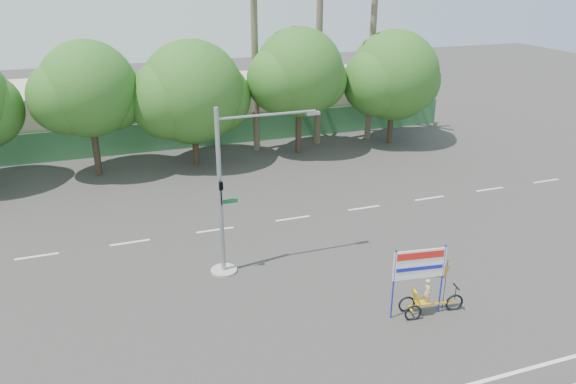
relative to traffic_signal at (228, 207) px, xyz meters
name	(u,v)px	position (x,y,z in m)	size (l,w,h in m)	color
ground	(315,312)	(2.20, -3.98, -2.92)	(120.00, 120.00, 0.00)	#33302D
fence	(201,133)	(2.20, 17.52, -1.92)	(38.00, 0.08, 2.00)	#336B3D
building_left	(47,116)	(-7.80, 22.02, -0.92)	(12.00, 8.00, 4.00)	beige
building_right	(287,100)	(10.20, 22.02, -1.12)	(14.00, 8.00, 3.60)	beige
tree_left	(88,92)	(-4.85, 14.02, 2.14)	(6.66, 5.60, 8.07)	#473828
tree_center	(191,95)	(1.14, 14.02, 1.55)	(7.62, 6.40, 7.85)	#473828
tree_right	(298,76)	(8.15, 14.02, 2.32)	(6.90, 5.80, 8.36)	#473828
tree_far_right	(393,78)	(15.15, 14.02, 1.73)	(7.38, 6.20, 7.94)	#473828
palm_mid	(375,5)	(14.20, 15.52, 6.48)	(3.73, 3.79, 15.45)	#70604C
palm_short	(254,17)	(5.70, 15.52, 5.94)	(3.73, 3.79, 14.45)	#70604C
traffic_signal	(228,207)	(0.00, 0.00, 0.00)	(4.72, 1.10, 7.00)	gray
trike_billboard	(424,287)	(5.86, -5.41, -1.78)	(2.86, 0.83, 2.83)	black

